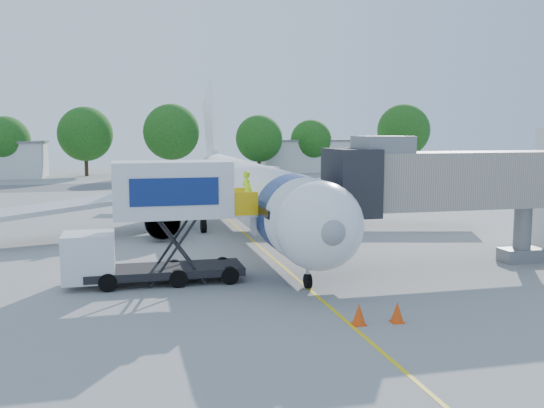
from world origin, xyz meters
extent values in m
plane|color=gray|center=(0.00, 0.00, 0.00)|extent=(160.00, 160.00, 0.00)
cube|color=yellow|center=(0.00, 0.00, 0.01)|extent=(0.15, 70.00, 0.01)
cube|color=#59595B|center=(0.00, 42.00, 0.00)|extent=(120.00, 10.00, 0.01)
cylinder|color=white|center=(0.00, 3.00, 3.00)|extent=(3.70, 28.00, 3.70)
sphere|color=white|center=(0.00, -11.00, 3.00)|extent=(3.70, 3.70, 3.70)
sphere|color=gray|center=(0.00, -12.55, 3.00)|extent=(1.10, 1.10, 1.10)
cone|color=white|center=(0.00, 20.00, 3.00)|extent=(3.70, 6.00, 3.70)
cube|color=white|center=(0.00, 21.00, 7.20)|extent=(0.35, 7.26, 8.29)
cube|color=silver|center=(9.00, 6.50, 2.30)|extent=(16.17, 9.32, 1.42)
cube|color=silver|center=(-9.00, 6.50, 2.30)|extent=(16.17, 9.32, 1.42)
cylinder|color=#999BA0|center=(5.50, 4.50, 1.30)|extent=(2.10, 3.60, 2.10)
cylinder|color=#999BA0|center=(-5.50, 4.50, 1.30)|extent=(2.10, 3.60, 2.10)
cube|color=black|center=(0.00, -11.30, 3.45)|extent=(2.60, 1.39, 0.81)
cylinder|color=navy|center=(0.00, -8.00, 3.00)|extent=(3.73, 2.00, 3.73)
cylinder|color=silver|center=(0.00, -9.50, 0.75)|extent=(0.16, 0.16, 1.50)
cylinder|color=black|center=(0.00, -9.50, 0.32)|extent=(0.25, 0.64, 0.64)
cylinder|color=black|center=(2.60, 6.00, 0.45)|extent=(0.35, 0.90, 0.90)
cylinder|color=black|center=(-2.60, 6.00, 0.45)|extent=(0.35, 0.90, 0.90)
cube|color=#AB9F92|center=(9.00, -7.00, 4.40)|extent=(13.60, 2.60, 2.80)
cube|color=black|center=(2.90, -7.00, 4.40)|extent=(2.00, 3.20, 3.20)
cube|color=slate|center=(4.50, -7.00, 6.20)|extent=(2.40, 2.40, 0.80)
cylinder|color=slate|center=(12.50, -7.00, 1.50)|extent=(0.90, 0.90, 3.00)
cube|color=slate|center=(12.50, -7.00, 0.35)|extent=(2.20, 1.20, 0.70)
cylinder|color=black|center=(11.60, -7.00, 0.35)|extent=(0.30, 0.70, 0.70)
cylinder|color=black|center=(13.40, -7.00, 0.35)|extent=(0.30, 0.70, 0.70)
cube|color=black|center=(-6.00, -7.00, 0.55)|extent=(7.00, 2.30, 0.35)
cube|color=silver|center=(-9.30, -7.00, 1.35)|extent=(2.20, 2.20, 2.10)
cube|color=black|center=(-9.30, -7.00, 1.80)|extent=(1.90, 2.10, 0.70)
cube|color=silver|center=(-5.60, -7.00, 4.25)|extent=(5.20, 2.40, 2.50)
cube|color=navy|center=(-5.60, -8.22, 4.25)|extent=(3.80, 0.04, 1.20)
cube|color=silver|center=(-2.45, -7.00, 3.05)|extent=(1.10, 2.20, 0.10)
cube|color=yellow|center=(-2.45, -8.05, 3.60)|extent=(1.10, 0.06, 1.10)
cube|color=yellow|center=(-2.45, -5.95, 3.60)|extent=(1.10, 0.06, 1.10)
cylinder|color=black|center=(-3.20, -8.05, 0.40)|extent=(0.80, 0.25, 0.80)
cylinder|color=black|center=(-3.20, -5.95, 0.40)|extent=(0.80, 0.25, 0.80)
cylinder|color=black|center=(-8.50, -8.05, 0.40)|extent=(0.80, 0.25, 0.80)
cylinder|color=black|center=(-8.50, -5.95, 0.40)|extent=(0.80, 0.25, 0.80)
imported|color=#BDFF1A|center=(-2.18, -7.00, 4.06)|extent=(0.70, 0.83, 1.92)
cube|color=silver|center=(-0.46, -18.85, 0.62)|extent=(3.28, 1.97, 1.24)
cube|color=navy|center=(-0.46, -18.85, 1.02)|extent=(1.95, 1.72, 0.31)
cylinder|color=black|center=(-1.62, -19.62, 0.31)|extent=(0.64, 0.30, 0.62)
cylinder|color=black|center=(-1.77, -18.38, 0.31)|extent=(0.64, 0.30, 0.62)
cylinder|color=black|center=(0.85, -19.31, 0.31)|extent=(0.64, 0.30, 0.62)
cylinder|color=black|center=(0.70, -18.08, 0.31)|extent=(0.64, 0.30, 0.62)
cone|color=#E7430C|center=(1.74, -14.81, 0.39)|extent=(0.48, 0.48, 0.77)
cube|color=#E7430C|center=(1.74, -14.81, 0.02)|extent=(0.44, 0.44, 0.04)
cone|color=#E7430C|center=(0.30, -14.74, 0.39)|extent=(0.50, 0.50, 0.79)
cube|color=#E7430C|center=(0.30, -14.74, 0.02)|extent=(0.45, 0.45, 0.05)
cube|color=silver|center=(22.00, 62.00, 2.50)|extent=(16.00, 7.00, 5.00)
cube|color=slate|center=(22.00, 62.00, 5.15)|extent=(16.40, 7.40, 0.30)
cylinder|color=#382314|center=(-24.06, 58.60, 1.56)|extent=(0.56, 0.56, 3.11)
sphere|color=#1C4612|center=(-24.06, 58.60, 5.36)|extent=(6.92, 6.92, 6.92)
cylinder|color=#382314|center=(-13.25, 60.27, 1.82)|extent=(0.56, 0.56, 3.64)
sphere|color=#1C4612|center=(-13.25, 60.27, 6.27)|extent=(8.09, 8.09, 8.09)
cylinder|color=#382314|center=(-0.68, 58.49, 1.90)|extent=(0.56, 0.56, 3.80)
sphere|color=#1C4612|center=(-0.68, 58.49, 6.55)|extent=(8.45, 8.45, 8.45)
cylinder|color=#382314|center=(12.43, 56.61, 1.61)|extent=(0.56, 0.56, 3.23)
sphere|color=#1C4612|center=(12.43, 56.61, 5.56)|extent=(7.17, 7.17, 7.17)
cylinder|color=#382314|center=(21.93, 60.37, 1.51)|extent=(0.56, 0.56, 3.01)
sphere|color=#1C4612|center=(21.93, 60.37, 5.19)|extent=(6.69, 6.69, 6.69)
cylinder|color=#382314|center=(37.79, 59.47, 1.97)|extent=(0.56, 0.56, 3.94)
sphere|color=#1C4612|center=(37.79, 59.47, 6.79)|extent=(8.76, 8.76, 8.76)
camera|label=1|loc=(-7.64, -34.28, 6.90)|focal=40.00mm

